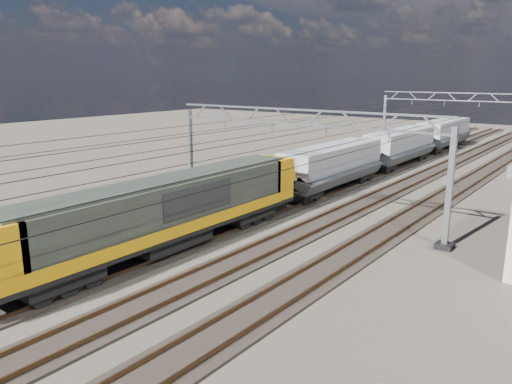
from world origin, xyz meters
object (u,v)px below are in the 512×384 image
Objects in this scene: catenary_gantry_mid at (297,160)px; hopper_wagon_mid at (400,145)px; locomotive at (167,209)px; catenary_gantry_far at (460,120)px; hopper_wagon_third at (444,132)px; hopper_wagon_lead at (332,164)px.

hopper_wagon_mid is at bearing 95.07° from catenary_gantry_mid.
catenary_gantry_mid is at bearing 77.92° from locomotive.
catenary_gantry_far reaches higher than locomotive.
locomotive is (-2.00, -45.34, -1.58)m from catenary_gantry_far.
hopper_wagon_third is at bearing 90.00° from locomotive.
catenary_gantry_far is 13.70m from hopper_wagon_mid.
hopper_wagon_lead is at bearing -90.00° from hopper_wagon_third.
locomotive is 17.70m from hopper_wagon_lead.
catenary_gantry_far reaches higher than hopper_wagon_third.
locomotive reaches higher than hopper_wagon_mid.
hopper_wagon_lead is at bearing -94.14° from catenary_gantry_far.
locomotive is 1.62× the size of hopper_wagon_mid.
catenary_gantry_mid is 36.85m from hopper_wagon_third.
hopper_wagon_third is at bearing 93.12° from catenary_gantry_mid.
catenary_gantry_far is 45.41m from locomotive.
hopper_wagon_mid and hopper_wagon_third have the same top height.
locomotive is 31.90m from hopper_wagon_mid.
catenary_gantry_mid is at bearing -76.53° from hopper_wagon_lead.
hopper_wagon_lead is 1.00× the size of hopper_wagon_third.
catenary_gantry_mid and catenary_gantry_far have the same top height.
catenary_gantry_far is 27.77m from hopper_wagon_lead.
hopper_wagon_mid is at bearing -98.46° from catenary_gantry_far.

